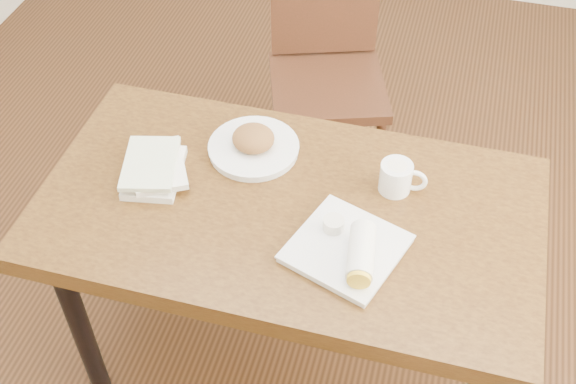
% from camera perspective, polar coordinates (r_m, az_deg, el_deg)
% --- Properties ---
extents(ground, '(4.00, 5.00, 0.01)m').
position_cam_1_polar(ground, '(2.49, 0.00, -12.98)').
color(ground, '#472814').
rests_on(ground, ground).
extents(table, '(1.32, 0.72, 0.75)m').
position_cam_1_polar(table, '(1.95, 0.00, -2.77)').
color(table, brown).
rests_on(table, ground).
extents(chair_far, '(0.53, 0.53, 0.95)m').
position_cam_1_polar(chair_far, '(2.74, 3.04, 10.65)').
color(chair_far, '#3F1E12').
rests_on(chair_far, ground).
extents(plate_scone, '(0.26, 0.26, 0.08)m').
position_cam_1_polar(plate_scone, '(2.02, -2.74, 3.76)').
color(plate_scone, white).
rests_on(plate_scone, table).
extents(coffee_mug, '(0.13, 0.09, 0.09)m').
position_cam_1_polar(coffee_mug, '(1.92, 8.63, 1.18)').
color(coffee_mug, white).
rests_on(coffee_mug, table).
extents(plate_burrito, '(0.32, 0.32, 0.08)m').
position_cam_1_polar(plate_burrito, '(1.76, 4.95, -4.53)').
color(plate_burrito, white).
rests_on(plate_burrito, table).
extents(book_stack, '(0.22, 0.25, 0.05)m').
position_cam_1_polar(book_stack, '(1.98, -10.50, 1.88)').
color(book_stack, white).
rests_on(book_stack, table).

